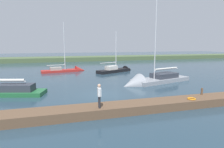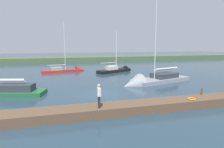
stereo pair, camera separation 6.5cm
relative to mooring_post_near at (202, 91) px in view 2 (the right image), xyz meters
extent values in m
plane|color=#263D4C|center=(8.01, -4.94, -0.95)|extent=(200.00, 200.00, 0.00)
cube|color=#4C603D|center=(8.01, -47.03, -0.95)|extent=(180.00, 8.00, 2.40)
cube|color=brown|center=(8.01, 0.66, -0.62)|extent=(22.88, 1.89, 0.66)
cylinder|color=brown|center=(0.00, 0.00, 0.00)|extent=(0.18, 0.18, 0.58)
torus|color=orange|center=(1.87, 1.04, -0.24)|extent=(0.66, 0.66, 0.10)
cube|color=black|center=(2.34, -19.74, -0.91)|extent=(6.92, 4.64, 1.00)
cone|color=black|center=(-1.13, -21.44, -0.91)|extent=(2.28, 2.37, 1.83)
cube|color=silver|center=(2.85, -19.49, -0.08)|extent=(2.44, 2.11, 0.67)
cylinder|color=silver|center=(1.84, -19.99, 3.03)|extent=(0.13, 0.13, 6.88)
cylinder|color=silver|center=(3.50, -19.18, 0.87)|extent=(3.35, 1.72, 0.11)
cube|color=gray|center=(-1.24, -9.24, -0.92)|extent=(8.90, 5.04, 1.00)
cone|color=gray|center=(3.49, -7.86, -0.92)|extent=(3.19, 3.38, 2.79)
cube|color=#333842|center=(-1.86, -9.42, -0.10)|extent=(3.93, 3.00, 0.66)
cylinder|color=silver|center=(-0.06, -8.89, 5.07)|extent=(0.12, 0.12, 10.99)
cylinder|color=silver|center=(-2.24, -9.53, 0.69)|extent=(4.38, 1.36, 0.10)
cylinder|color=silver|center=(-2.24, -9.53, 0.81)|extent=(3.98, 1.34, 0.21)
cube|color=#236638|center=(17.73, -7.52, -0.94)|extent=(8.74, 4.33, 0.78)
cube|color=#333842|center=(16.29, -7.13, -0.20)|extent=(3.67, 2.32, 0.70)
cylinder|color=silver|center=(17.11, -7.35, 0.43)|extent=(3.64, 1.04, 0.08)
cylinder|color=silver|center=(17.11, -7.35, 0.55)|extent=(3.33, 1.12, 0.27)
cube|color=#B22823|center=(11.76, -22.73, -0.91)|extent=(6.84, 2.91, 0.74)
cone|color=#B22823|center=(8.01, -23.31, -0.91)|extent=(2.01, 2.18, 1.94)
cube|color=gray|center=(12.51, -22.62, -0.28)|extent=(2.18, 1.76, 0.53)
cylinder|color=silver|center=(10.84, -22.87, 3.76)|extent=(0.13, 0.13, 8.61)
cylinder|color=silver|center=(12.44, -22.63, 0.36)|extent=(3.21, 0.59, 0.10)
cylinder|color=#28282D|center=(9.51, 1.16, 0.13)|extent=(0.14, 0.14, 0.85)
cylinder|color=#28282D|center=(9.49, 0.95, 0.13)|extent=(0.14, 0.14, 0.85)
cube|color=white|center=(9.50, 1.05, 0.86)|extent=(0.25, 0.47, 0.60)
sphere|color=tan|center=(9.50, 1.05, 1.30)|extent=(0.23, 0.23, 0.23)
cylinder|color=white|center=(9.52, 1.33, 0.87)|extent=(0.09, 0.09, 0.57)
cylinder|color=white|center=(9.48, 0.78, 0.87)|extent=(0.09, 0.09, 0.57)
camera|label=1|loc=(12.23, 13.88, 4.13)|focal=31.09mm
camera|label=2|loc=(12.16, 13.89, 4.13)|focal=31.09mm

